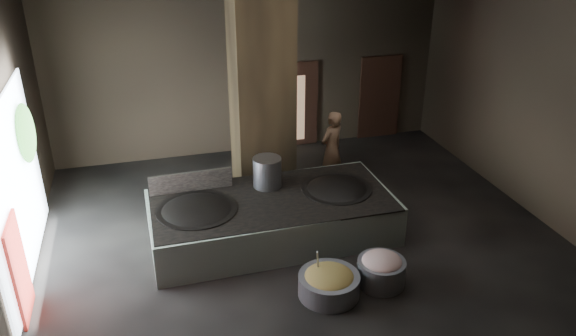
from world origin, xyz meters
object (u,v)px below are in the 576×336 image
object	(u,v)px
cook	(332,149)
veg_basin	(329,285)
wok_right	(336,192)
hearth_platform	(272,217)
stock_pot	(267,172)
meat_basin	(381,272)
wok_left	(197,213)

from	to	relation	value
cook	veg_basin	bearing A→B (deg)	39.94
wok_right	veg_basin	size ratio (longest dim) A/B	1.33
cook	veg_basin	size ratio (longest dim) A/B	1.73
cook	hearth_platform	bearing A→B (deg)	14.19
stock_pot	meat_basin	distance (m)	3.05
hearth_platform	cook	distance (m)	2.67
cook	veg_basin	xyz separation A→B (m)	(-1.41, -3.90, -0.70)
stock_pot	meat_basin	bearing A→B (deg)	-61.52
wok_left	veg_basin	world-z (taller)	wok_left
wok_left	veg_basin	size ratio (longest dim) A/B	1.42
hearth_platform	wok_right	xyz separation A→B (m)	(1.35, 0.05, 0.34)
wok_right	stock_pot	world-z (taller)	stock_pot
wok_right	meat_basin	bearing A→B (deg)	-87.56
hearth_platform	wok_right	world-z (taller)	wok_right
wok_right	stock_pot	bearing A→B (deg)	158.96
meat_basin	stock_pot	bearing A→B (deg)	118.48
cook	meat_basin	world-z (taller)	cook
wok_left	meat_basin	distance (m)	3.53
meat_basin	wok_right	bearing A→B (deg)	92.44
wok_left	wok_right	size ratio (longest dim) A/B	1.07
wok_left	stock_pot	world-z (taller)	stock_pot
hearth_platform	wok_left	distance (m)	1.49
hearth_platform	veg_basin	xyz separation A→B (m)	(0.47, -2.06, -0.22)
stock_pot	meat_basin	world-z (taller)	stock_pot
hearth_platform	meat_basin	world-z (taller)	hearth_platform
wok_left	meat_basin	xyz separation A→B (m)	(2.89, -1.96, -0.52)
wok_left	hearth_platform	bearing A→B (deg)	1.97
wok_right	veg_basin	bearing A→B (deg)	-112.67
wok_right	meat_basin	size ratio (longest dim) A/B	1.65
wok_left	cook	xyz separation A→B (m)	(3.33, 1.89, 0.14)
wok_left	cook	world-z (taller)	cook
wok_right	stock_pot	size ratio (longest dim) A/B	2.25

